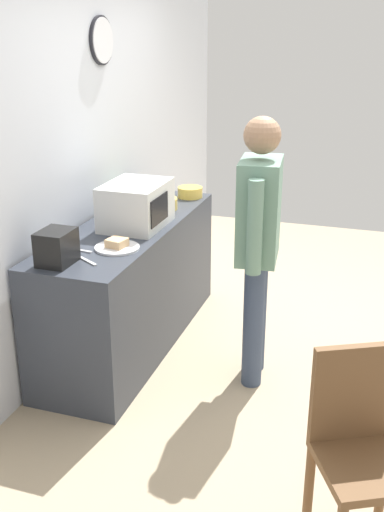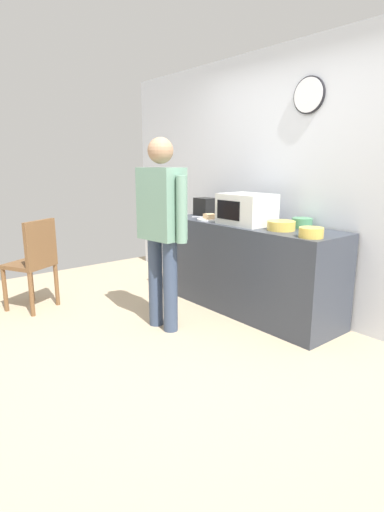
# 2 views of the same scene
# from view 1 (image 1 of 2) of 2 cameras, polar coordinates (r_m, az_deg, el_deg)

# --- Properties ---
(ground_plane) EXTENTS (6.00, 6.00, 0.00)m
(ground_plane) POSITION_cam_1_polar(r_m,az_deg,el_deg) (4.48, 10.33, -8.81)
(ground_plane) COLOR tan
(back_wall) EXTENTS (5.40, 0.13, 2.60)m
(back_wall) POSITION_cam_1_polar(r_m,az_deg,el_deg) (4.48, -9.46, 9.13)
(back_wall) COLOR silver
(back_wall) RESTS_ON ground_plane
(kitchen_counter) EXTENTS (1.95, 0.62, 0.90)m
(kitchen_counter) POSITION_cam_1_polar(r_m,az_deg,el_deg) (4.37, -5.76, -2.72)
(kitchen_counter) COLOR #333842
(kitchen_counter) RESTS_ON ground_plane
(microwave) EXTENTS (0.50, 0.39, 0.30)m
(microwave) POSITION_cam_1_polar(r_m,az_deg,el_deg) (4.14, -5.26, 4.81)
(microwave) COLOR silver
(microwave) RESTS_ON kitchen_counter
(sandwich_plate) EXTENTS (0.28, 0.28, 0.07)m
(sandwich_plate) POSITION_cam_1_polar(r_m,az_deg,el_deg) (3.76, -7.04, 0.94)
(sandwich_plate) COLOR white
(sandwich_plate) RESTS_ON kitchen_counter
(salad_bowl) EXTENTS (0.25, 0.25, 0.08)m
(salad_bowl) POSITION_cam_1_polar(r_m,az_deg,el_deg) (4.56, -2.96, 4.93)
(salad_bowl) COLOR gold
(salad_bowl) RESTS_ON kitchen_counter
(cereal_bowl) EXTENTS (0.19, 0.19, 0.09)m
(cereal_bowl) POSITION_cam_1_polar(r_m,az_deg,el_deg) (4.68, -5.86, 5.34)
(cereal_bowl) COLOR #4C8E60
(cereal_bowl) RESTS_ON kitchen_counter
(mixing_bowl) EXTENTS (0.20, 0.20, 0.08)m
(mixing_bowl) POSITION_cam_1_polar(r_m,az_deg,el_deg) (4.88, -0.18, 6.01)
(mixing_bowl) COLOR gold
(mixing_bowl) RESTS_ON kitchen_counter
(toaster) EXTENTS (0.22, 0.18, 0.20)m
(toaster) POSITION_cam_1_polar(r_m,az_deg,el_deg) (3.56, -12.58, 0.81)
(toaster) COLOR black
(toaster) RESTS_ON kitchen_counter
(fork_utensil) EXTENTS (0.11, 0.16, 0.01)m
(fork_utensil) POSITION_cam_1_polar(r_m,az_deg,el_deg) (3.58, -9.74, -0.48)
(fork_utensil) COLOR silver
(fork_utensil) RESTS_ON kitchen_counter
(spoon_utensil) EXTENTS (0.04, 0.17, 0.01)m
(spoon_utensil) POSITION_cam_1_polar(r_m,az_deg,el_deg) (3.76, -10.48, 0.53)
(spoon_utensil) COLOR silver
(spoon_utensil) RESTS_ON kitchen_counter
(person_standing) EXTENTS (0.59, 0.29, 1.70)m
(person_standing) POSITION_cam_1_polar(r_m,az_deg,el_deg) (3.74, 6.23, 2.10)
(person_standing) COLOR #35435D
(person_standing) RESTS_ON ground_plane
(wooden_chair) EXTENTS (0.54, 0.54, 0.94)m
(wooden_chair) POSITION_cam_1_polar(r_m,az_deg,el_deg) (2.79, 15.64, -16.61)
(wooden_chair) COLOR brown
(wooden_chair) RESTS_ON ground_plane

